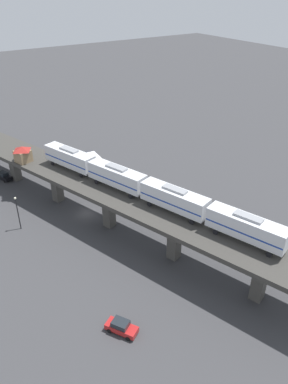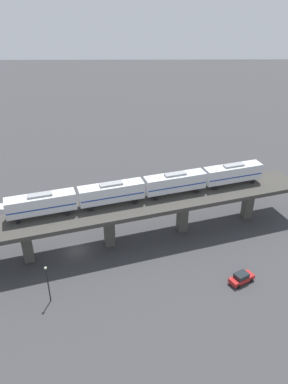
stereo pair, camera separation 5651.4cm
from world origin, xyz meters
The scene contains 5 objects.
ground_plane centered at (0.00, 0.00, 0.00)m, with size 400.00×400.00×0.00m, color #38383A.
elevated_viaduct centered at (0.06, -0.18, 6.85)m, with size 36.15×90.16×7.98m.
subway_train centered at (-5.58, 12.79, 10.52)m, with size 17.91×48.27×4.45m.
street_car_red centered at (8.74, 28.95, 0.94)m, with size 3.78×4.70×1.89m.
street_lamp centered at (12.63, -2.21, 4.11)m, with size 0.44×0.44×6.94m.
Camera 2 is at (56.07, 12.07, 44.06)m, focal length 35.00 mm.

